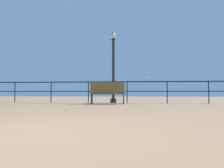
# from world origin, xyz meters

# --- Properties ---
(ground_plane) EXTENTS (60.00, 60.00, 0.00)m
(ground_plane) POSITION_xyz_m (0.00, 0.00, 0.00)
(ground_plane) COLOR #88674A
(pier_railing) EXTENTS (25.64, 0.05, 1.09)m
(pier_railing) POSITION_xyz_m (0.00, 8.37, 0.80)
(pier_railing) COLOR black
(pier_railing) RESTS_ON ground_plane
(bench_near_left) EXTENTS (1.59, 0.71, 0.99)m
(bench_near_left) POSITION_xyz_m (0.11, 7.44, 0.54)
(bench_near_left) COLOR brown
(bench_near_left) RESTS_ON ground_plane
(lamppost_center) EXTENTS (0.31, 0.31, 3.72)m
(lamppost_center) POSITION_xyz_m (0.27, 8.64, 1.93)
(lamppost_center) COLOR black
(lamppost_center) RESTS_ON ground_plane
(seagull_on_rail) EXTENTS (0.26, 0.39, 0.20)m
(seagull_on_rail) POSITION_xyz_m (1.96, 8.36, 1.18)
(seagull_on_rail) COLOR silver
(seagull_on_rail) RESTS_ON pier_railing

